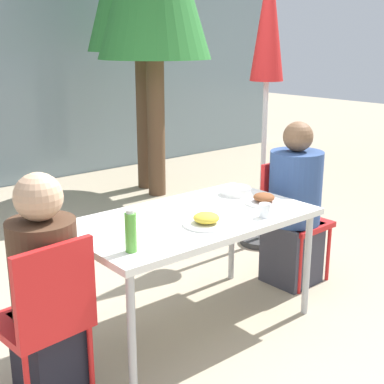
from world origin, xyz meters
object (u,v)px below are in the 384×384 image
closed_umbrella (268,41)px  drinking_cup (265,210)px  chair_left (46,312)px  bottle (131,232)px  person_right (294,210)px  salad_bowl (236,191)px  chair_right (289,211)px  person_left (46,296)px

closed_umbrella → drinking_cup: bearing=-136.7°
chair_left → drinking_cup: chair_left is taller
bottle → drinking_cup: 0.91m
person_right → salad_bowl: person_right is taller
bottle → drinking_cup: (0.91, -0.06, -0.06)m
chair_left → chair_right: same height
person_right → salad_bowl: size_ratio=6.04×
closed_umbrella → bottle: 2.37m
person_right → drinking_cup: bearing=24.0°
chair_right → person_right: person_right is taller
chair_right → bottle: bearing=10.3°
drinking_cup → salad_bowl: size_ratio=0.42×
chair_right → salad_bowl: 0.56m
chair_left → salad_bowl: (1.56, 0.34, 0.23)m
closed_umbrella → chair_right: bearing=-120.0°
salad_bowl → person_right: bearing=-16.8°
chair_right → closed_umbrella: (0.35, 0.60, 1.22)m
person_right → salad_bowl: 0.52m
chair_right → bottle: (-1.63, -0.34, 0.31)m
chair_right → salad_bowl: chair_right is taller
bottle → person_right: bearing=9.5°
bottle → drinking_cup: bottle is taller
chair_left → bottle: 0.55m
person_left → drinking_cup: size_ratio=13.92×
chair_right → bottle: 1.69m
chair_left → closed_umbrella: (2.41, 0.88, 1.22)m
chair_left → person_right: person_right is taller
bottle → chair_right: bearing=12.0°
chair_right → closed_umbrella: closed_umbrella is taller
chair_left → person_left: (0.04, 0.08, 0.04)m
drinking_cup → salad_bowl: 0.50m
chair_left → chair_right: bearing=2.6°
bottle → drinking_cup: size_ratio=2.59×
bottle → salad_bowl: (1.12, 0.40, -0.08)m
person_right → person_left: bearing=1.8°
person_left → drinking_cup: (1.31, -0.20, 0.21)m
chair_right → drinking_cup: size_ratio=10.50×
chair_left → person_left: person_left is taller
chair_right → person_right: (-0.05, -0.08, 0.04)m
drinking_cup → bottle: bearing=176.4°
chair_right → drinking_cup: (-0.72, -0.40, 0.25)m
chair_right → closed_umbrella: bearing=-121.7°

